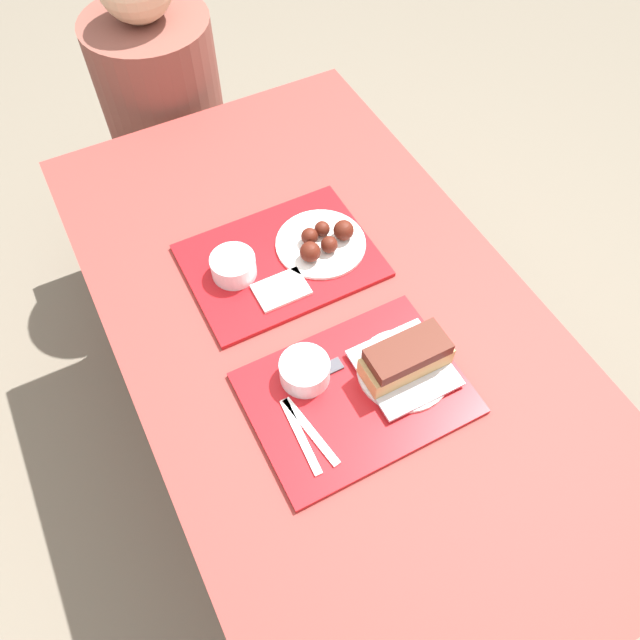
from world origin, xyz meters
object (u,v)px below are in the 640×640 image
(bowl_coleslaw_far, at_px, (233,265))
(person_seated_across, at_px, (158,81))
(bowl_coleslaw_near, at_px, (305,370))
(brisket_sandwich_plate, at_px, (406,362))
(tray_near, at_px, (356,393))
(wings_plate_far, at_px, (322,241))
(tray_far, at_px, (281,260))

(bowl_coleslaw_far, bearing_deg, person_seated_across, 83.44)
(bowl_coleslaw_near, height_order, brisket_sandwich_plate, brisket_sandwich_plate)
(bowl_coleslaw_far, bearing_deg, tray_near, -76.15)
(tray_near, bearing_deg, wings_plate_far, 72.31)
(bowl_coleslaw_near, height_order, person_seated_across, person_seated_across)
(brisket_sandwich_plate, bearing_deg, tray_near, 178.41)
(tray_near, bearing_deg, brisket_sandwich_plate, -1.59)
(tray_near, bearing_deg, tray_far, 87.79)
(brisket_sandwich_plate, xyz_separation_m, wings_plate_far, (0.01, 0.37, -0.02))
(bowl_coleslaw_far, relative_size, wings_plate_far, 0.48)
(tray_far, xyz_separation_m, wings_plate_far, (0.10, -0.01, 0.02))
(brisket_sandwich_plate, distance_m, person_seated_across, 1.22)
(bowl_coleslaw_far, bearing_deg, wings_plate_far, -5.66)
(brisket_sandwich_plate, xyz_separation_m, person_seated_across, (-0.11, 1.21, -0.07))
(tray_near, xyz_separation_m, bowl_coleslaw_far, (-0.10, 0.39, 0.03))
(tray_near, distance_m, bowl_coleslaw_near, 0.11)
(person_seated_across, bearing_deg, brisket_sandwich_plate, -84.64)
(tray_far, relative_size, bowl_coleslaw_near, 4.20)
(tray_far, height_order, bowl_coleslaw_far, bowl_coleslaw_far)
(bowl_coleslaw_near, bearing_deg, bowl_coleslaw_far, 93.77)
(person_seated_across, bearing_deg, bowl_coleslaw_near, -93.69)
(brisket_sandwich_plate, bearing_deg, bowl_coleslaw_far, 117.60)
(tray_near, distance_m, wings_plate_far, 0.39)
(tray_near, height_order, person_seated_across, person_seated_across)
(tray_far, distance_m, person_seated_across, 0.83)
(tray_far, height_order, wings_plate_far, wings_plate_far)
(tray_near, xyz_separation_m, bowl_coleslaw_near, (-0.08, 0.08, 0.03))
(bowl_coleslaw_far, distance_m, person_seated_across, 0.82)
(tray_far, xyz_separation_m, person_seated_across, (-0.02, 0.82, -0.03))
(bowl_coleslaw_near, relative_size, brisket_sandwich_plate, 0.53)
(tray_near, height_order, bowl_coleslaw_near, bowl_coleslaw_near)
(tray_far, relative_size, bowl_coleslaw_far, 4.20)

